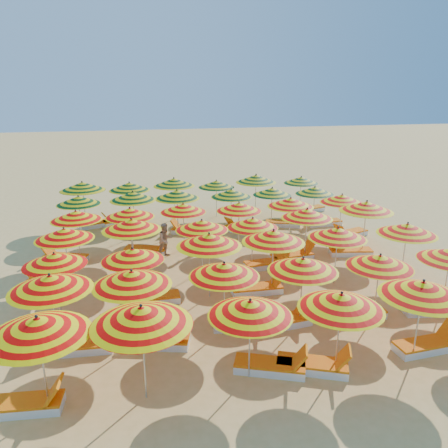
# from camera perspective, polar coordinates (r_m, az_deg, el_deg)

# --- Properties ---
(ground) EXTENTS (120.00, 120.00, 0.00)m
(ground) POSITION_cam_1_polar(r_m,az_deg,el_deg) (16.84, 0.39, -5.70)
(ground) COLOR #E9B767
(ground) RESTS_ON ground
(umbrella_0) EXTENTS (2.56, 2.56, 2.24)m
(umbrella_0) POSITION_cam_1_polar(r_m,az_deg,el_deg) (9.80, -23.16, -12.23)
(umbrella_0) COLOR silver
(umbrella_0) RESTS_ON ground
(umbrella_1) EXTENTS (2.85, 2.85, 2.31)m
(umbrella_1) POSITION_cam_1_polar(r_m,az_deg,el_deg) (9.47, -10.74, -11.72)
(umbrella_1) COLOR silver
(umbrella_1) RESTS_ON ground
(umbrella_2) EXTENTS (2.04, 2.04, 2.07)m
(umbrella_2) POSITION_cam_1_polar(r_m,az_deg,el_deg) (10.07, 3.44, -10.93)
(umbrella_2) COLOR silver
(umbrella_2) RESTS_ON ground
(umbrella_3) EXTENTS (2.58, 2.58, 2.13)m
(umbrella_3) POSITION_cam_1_polar(r_m,az_deg,el_deg) (10.58, 15.06, -9.73)
(umbrella_3) COLOR silver
(umbrella_3) RESTS_ON ground
(umbrella_4) EXTENTS (2.62, 2.62, 2.20)m
(umbrella_4) POSITION_cam_1_polar(r_m,az_deg,el_deg) (11.69, 24.53, -7.74)
(umbrella_4) COLOR silver
(umbrella_4) RESTS_ON ground
(umbrella_6) EXTENTS (2.44, 2.44, 2.20)m
(umbrella_6) POSITION_cam_1_polar(r_m,az_deg,el_deg) (11.81, -21.76, -7.15)
(umbrella_6) COLOR silver
(umbrella_6) RESTS_ON ground
(umbrella_7) EXTENTS (2.23, 2.23, 2.18)m
(umbrella_7) POSITION_cam_1_polar(r_m,az_deg,el_deg) (11.52, -11.95, -6.96)
(umbrella_7) COLOR silver
(umbrella_7) RESTS_ON ground
(umbrella_8) EXTENTS (2.30, 2.30, 2.09)m
(umbrella_8) POSITION_cam_1_polar(r_m,az_deg,el_deg) (11.98, 0.02, -6.01)
(umbrella_8) COLOR silver
(umbrella_8) RESTS_ON ground
(umbrella_9) EXTENTS (2.25, 2.25, 2.12)m
(umbrella_9) POSITION_cam_1_polar(r_m,az_deg,el_deg) (12.45, 10.28, -5.24)
(umbrella_9) COLOR silver
(umbrella_9) RESTS_ON ground
(umbrella_10) EXTENTS (2.31, 2.31, 2.05)m
(umbrella_10) POSITION_cam_1_polar(r_m,az_deg,el_deg) (13.43, 19.69, -4.59)
(umbrella_10) COLOR silver
(umbrella_10) RESTS_ON ground
(umbrella_12) EXTENTS (2.33, 2.33, 1.99)m
(umbrella_12) POSITION_cam_1_polar(r_m,az_deg,el_deg) (13.87, -21.26, -4.32)
(umbrella_12) COLOR silver
(umbrella_12) RESTS_ON ground
(umbrella_13) EXTENTS (1.99, 1.99, 2.02)m
(umbrella_13) POSITION_cam_1_polar(r_m,az_deg,el_deg) (13.49, -11.85, -3.93)
(umbrella_13) COLOR silver
(umbrella_13) RESTS_ON ground
(umbrella_14) EXTENTS (2.69, 2.69, 2.24)m
(umbrella_14) POSITION_cam_1_polar(r_m,az_deg,el_deg) (13.87, -1.95, -2.13)
(umbrella_14) COLOR silver
(umbrella_14) RESTS_ON ground
(umbrella_15) EXTENTS (2.15, 2.15, 2.21)m
(umbrella_15) POSITION_cam_1_polar(r_m,az_deg,el_deg) (14.37, 6.48, -1.62)
(umbrella_15) COLOR silver
(umbrella_15) RESTS_ON ground
(umbrella_16) EXTENTS (2.39, 2.39, 2.12)m
(umbrella_16) POSITION_cam_1_polar(r_m,az_deg,el_deg) (15.36, 14.64, -1.17)
(umbrella_16) COLOR silver
(umbrella_16) RESTS_ON ground
(umbrella_17) EXTENTS (2.64, 2.64, 2.17)m
(umbrella_17) POSITION_cam_1_polar(r_m,az_deg,el_deg) (16.42, 22.82, -0.61)
(umbrella_17) COLOR silver
(umbrella_17) RESTS_ON ground
(umbrella_18) EXTENTS (2.31, 2.31, 2.11)m
(umbrella_18) POSITION_cam_1_polar(r_m,az_deg,el_deg) (15.76, -20.14, -1.23)
(umbrella_18) COLOR silver
(umbrella_18) RESTS_ON ground
(umbrella_19) EXTENTS (2.57, 2.57, 2.23)m
(umbrella_19) POSITION_cam_1_polar(r_m,az_deg,el_deg) (15.79, -11.99, -0.10)
(umbrella_19) COLOR silver
(umbrella_19) RESTS_ON ground
(umbrella_20) EXTENTS (2.29, 2.29, 2.06)m
(umbrella_20) POSITION_cam_1_polar(r_m,az_deg,el_deg) (15.90, -2.92, -0.16)
(umbrella_20) COLOR silver
(umbrella_20) RESTS_ON ground
(umbrella_21) EXTENTS (2.13, 2.13, 2.03)m
(umbrella_21) POSITION_cam_1_polar(r_m,az_deg,el_deg) (16.28, 3.77, 0.14)
(umbrella_21) COLOR silver
(umbrella_21) RESTS_ON ground
(umbrella_22) EXTENTS (2.30, 2.30, 2.14)m
(umbrella_22) POSITION_cam_1_polar(r_m,az_deg,el_deg) (17.40, 10.79, 1.34)
(umbrella_22) COLOR silver
(umbrella_22) RESTS_ON ground
(umbrella_23) EXTENTS (2.41, 2.41, 2.30)m
(umbrella_23) POSITION_cam_1_polar(r_m,az_deg,el_deg) (18.52, 18.12, 2.19)
(umbrella_23) COLOR silver
(umbrella_23) RESTS_ON ground
(umbrella_24) EXTENTS (2.50, 2.50, 2.09)m
(umbrella_24) POSITION_cam_1_polar(r_m,az_deg,el_deg) (17.94, -18.77, 1.04)
(umbrella_24) COLOR silver
(umbrella_24) RESTS_ON ground
(umbrella_25) EXTENTS (2.41, 2.41, 2.08)m
(umbrella_25) POSITION_cam_1_polar(r_m,az_deg,el_deg) (17.84, -12.22, 1.46)
(umbrella_25) COLOR silver
(umbrella_25) RESTS_ON ground
(umbrella_26) EXTENTS (2.53, 2.53, 2.04)m
(umbrella_26) POSITION_cam_1_polar(r_m,az_deg,el_deg) (18.35, -5.35, 2.10)
(umbrella_26) COLOR silver
(umbrella_26) RESTS_ON ground
(umbrella_27) EXTENTS (2.38, 2.38, 2.04)m
(umbrella_27) POSITION_cam_1_polar(r_m,az_deg,el_deg) (18.46, 1.98, 2.26)
(umbrella_27) COLOR silver
(umbrella_27) RESTS_ON ground
(umbrella_28) EXTENTS (2.66, 2.66, 2.13)m
(umbrella_28) POSITION_cam_1_polar(r_m,az_deg,el_deg) (19.08, 8.69, 2.82)
(umbrella_28) COLOR silver
(umbrella_28) RESTS_ON ground
(umbrella_29) EXTENTS (2.02, 2.02, 2.07)m
(umbrella_29) POSITION_cam_1_polar(r_m,az_deg,el_deg) (20.40, 15.16, 3.21)
(umbrella_29) COLOR silver
(umbrella_29) RESTS_ON ground
(umbrella_30) EXTENTS (2.59, 2.59, 2.07)m
(umbrella_30) POSITION_cam_1_polar(r_m,az_deg,el_deg) (20.48, -18.47, 2.95)
(umbrella_30) COLOR silver
(umbrella_30) RESTS_ON ground
(umbrella_31) EXTENTS (2.17, 2.17, 2.21)m
(umbrella_31) POSITION_cam_1_polar(r_m,az_deg,el_deg) (20.08, -11.82, 3.58)
(umbrella_31) COLOR silver
(umbrella_31) RESTS_ON ground
(umbrella_32) EXTENTS (2.65, 2.65, 2.19)m
(umbrella_32) POSITION_cam_1_polar(r_m,az_deg,el_deg) (20.18, -6.16, 3.87)
(umbrella_32) COLOR silver
(umbrella_32) RESTS_ON ground
(umbrella_33) EXTENTS (2.58, 2.58, 2.07)m
(umbrella_33) POSITION_cam_1_polar(r_m,az_deg,el_deg) (20.76, 0.96, 4.03)
(umbrella_33) COLOR silver
(umbrella_33) RESTS_ON ground
(umbrella_34) EXTENTS (2.24, 2.24, 1.99)m
(umbrella_34) POSITION_cam_1_polar(r_m,az_deg,el_deg) (21.55, 6.30, 4.24)
(umbrella_34) COLOR silver
(umbrella_34) RESTS_ON ground
(umbrella_35) EXTENTS (2.34, 2.34, 2.02)m
(umbrella_35) POSITION_cam_1_polar(r_m,az_deg,el_deg) (21.96, 11.77, 4.31)
(umbrella_35) COLOR silver
(umbrella_35) RESTS_ON ground
(umbrella_36) EXTENTS (2.74, 2.74, 2.31)m
(umbrella_36) POSITION_cam_1_polar(r_m,az_deg,el_deg) (22.34, -18.02, 4.70)
(umbrella_36) COLOR silver
(umbrella_36) RESTS_ON ground
(umbrella_37) EXTENTS (2.68, 2.68, 2.16)m
(umbrella_37) POSITION_cam_1_polar(r_m,az_deg,el_deg) (22.34, -12.26, 4.82)
(umbrella_37) COLOR silver
(umbrella_37) RESTS_ON ground
(umbrella_38) EXTENTS (2.77, 2.77, 2.25)m
(umbrella_38) POSITION_cam_1_polar(r_m,az_deg,el_deg) (22.63, -6.56, 5.45)
(umbrella_38) COLOR silver
(umbrella_38) RESTS_ON ground
(umbrella_39) EXTENTS (2.37, 2.37, 2.01)m
(umbrella_39) POSITION_cam_1_polar(r_m,az_deg,el_deg) (23.03, -1.01, 5.24)
(umbrella_39) COLOR silver
(umbrella_39) RESTS_ON ground
(umbrella_40) EXTENTS (2.77, 2.77, 2.28)m
(umbrella_40) POSITION_cam_1_polar(r_m,az_deg,el_deg) (23.30, 4.20, 5.93)
(umbrella_40) COLOR silver
(umbrella_40) RESTS_ON ground
(umbrella_41) EXTENTS (2.06, 2.06, 2.03)m
(umbrella_41) POSITION_cam_1_polar(r_m,az_deg,el_deg) (24.35, 10.05, 5.67)
(umbrella_41) COLOR silver
(umbrella_41) RESTS_ON ground
(lounger_0) EXTENTS (1.78, 0.76, 0.69)m
(lounger_0) POSITION_cam_1_polar(r_m,az_deg,el_deg) (10.91, -24.69, -20.62)
(lounger_0) COLOR white
(lounger_0) RESTS_ON ground
(lounger_1) EXTENTS (1.82, 1.20, 0.69)m
(lounger_1) POSITION_cam_1_polar(r_m,az_deg,el_deg) (11.17, 6.25, -17.95)
(lounger_1) COLOR white
(lounger_1) RESTS_ON ground
(lounger_2) EXTENTS (1.82, 1.24, 0.69)m
(lounger_2) POSITION_cam_1_polar(r_m,az_deg,el_deg) (11.35, 11.68, -17.60)
(lounger_2) COLOR white
(lounger_2) RESTS_ON ground
(lounger_3) EXTENTS (1.76, 0.66, 0.69)m
(lounger_3) POSITION_cam_1_polar(r_m,az_deg,el_deg) (13.00, 25.05, -14.13)
(lounger_3) COLOR white
(lounger_3) RESTS_ON ground
(lounger_4) EXTENTS (1.78, 0.72, 0.69)m
(lounger_4) POSITION_cam_1_polar(r_m,az_deg,el_deg) (12.42, -18.55, -14.87)
(lounger_4) COLOR white
(lounger_4) RESTS_ON ground
(lounger_5) EXTENTS (1.83, 1.05, 0.69)m
(lounger_5) POSITION_cam_1_polar(r_m,az_deg,el_deg) (12.16, -8.48, -14.81)
(lounger_5) COLOR white
(lounger_5) RESTS_ON ground
(lounger_6) EXTENTS (1.81, 0.89, 0.69)m
(lounger_6) POSITION_cam_1_polar(r_m,az_deg,el_deg) (12.83, 2.74, -12.78)
(lounger_6) COLOR white
(lounger_6) RESTS_ON ground
(lounger_7) EXTENTS (1.78, 0.74, 0.69)m
(lounger_7) POSITION_cam_1_polar(r_m,az_deg,el_deg) (13.03, 7.77, -12.43)
(lounger_7) COLOR white
(lounger_7) RESTS_ON ground
(lounger_8) EXTENTS (1.75, 0.63, 0.69)m
(lounger_8) POSITION_cam_1_polar(r_m,az_deg,el_deg) (13.84, 16.79, -11.18)
(lounger_8) COLOR white
(lounger_8) RESTS_ON ground
(lounger_9) EXTENTS (1.80, 0.85, 0.69)m
(lounger_9) POSITION_cam_1_polar(r_m,az_deg,el_deg) (15.01, 25.58, -9.89)
(lounger_9) COLOR white
(lounger_9) RESTS_ON ground
(lounger_10) EXTENTS (1.74, 0.60, 0.69)m
(lounger_10) POSITION_cam_1_polar(r_m,az_deg,el_deg) (14.36, -9.45, -9.55)
(lounger_10) COLOR white
(lounger_10) RESTS_ON ground
(lounger_11) EXTENTS (1.75, 0.63, 0.69)m
(lounger_11) POSITION_cam_1_polar(r_m,az_deg,el_deg) (14.85, 4.47, -8.41)
(lounger_11) COLOR white
(lounger_11) RESTS_ON ground
(lounger_12) EXTENTS (1.82, 1.25, 0.69)m
(lounger_12) POSITION_cam_1_polar(r_m,az_deg,el_deg) (16.40, -21.62, -7.07)
(lounger_12) COLOR white
(lounger_12) RESTS_ON ground
(lounger_13) EXTENTS (1.78, 0.74, 0.69)m
(lounger_13) POSITION_cam_1_polar(r_m,az_deg,el_deg) (16.90, 5.72, -5.14)
(lounger_13) COLOR white
(lounger_13) RESTS_ON ground
(lounger_14) EXTENTS (1.78, 0.75, 0.69)m
(lounger_14) POSITION_cam_1_polar(r_m,az_deg,el_deg) (17.76, 9.00, -4.15)
(lounger_14) COLOR white
(lounger_14) RESTS_ON ground
(lounger_15) EXTENTS (1.81, 0.91, 0.69)m
(lounger_15) POSITION_cam_1_polar(r_m,az_deg,el_deg) (18.75, 16.08, -3.46)
(lounger_15) COLOR white
(lounger_15) RESTS_ON ground
(lounger_16) EXTENTS (1.82, 1.18, 0.69)m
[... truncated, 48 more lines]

